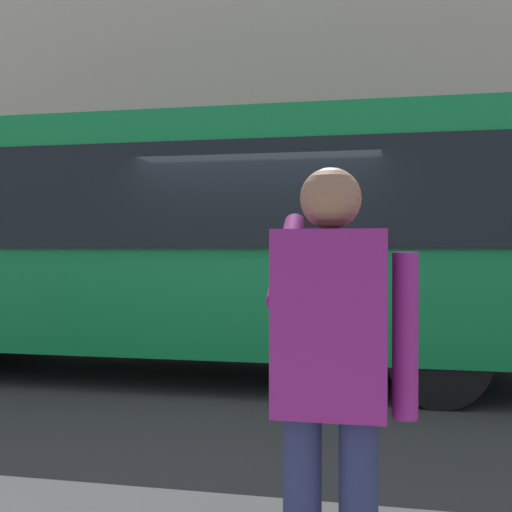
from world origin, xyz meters
name	(u,v)px	position (x,y,z in m)	size (l,w,h in m)	color
ground_plane	(268,387)	(0.00, 0.00, 0.00)	(60.00, 60.00, 0.00)	#2B2B2D
building_facade_far	(328,40)	(-0.02, -6.80, 5.99)	(28.00, 1.55, 12.00)	#A89E8E
red_bus	(178,237)	(1.22, -0.51, 1.68)	(9.05, 2.54, 3.08)	#0F7238
pedestrian_photographer	(332,366)	(-1.14, 4.77, 1.14)	(0.53, 0.52, 1.70)	#1E2347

